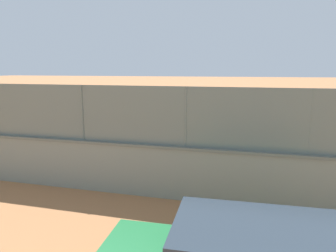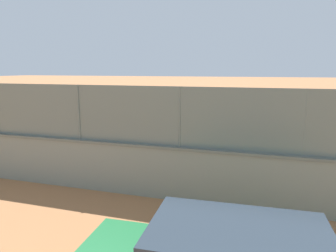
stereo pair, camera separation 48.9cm
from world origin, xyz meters
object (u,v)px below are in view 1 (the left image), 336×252
player_at_service_line (192,112)px  courtside_bench (329,174)px  sports_ball (196,154)px  player_baseline_waiting (240,147)px  player_foreground_swinging (86,125)px

player_at_service_line → courtside_bench: player_at_service_line is taller
sports_ball → courtside_bench: size_ratio=0.05×
sports_ball → courtside_bench: bearing=-169.4°
player_baseline_waiting → courtside_bench: bearing=167.8°
player_baseline_waiting → player_at_service_line: (3.27, -8.40, -0.03)m
courtside_bench → player_at_service_line: bearing=-56.1°
player_foreground_swinging → player_baseline_waiting: bearing=157.8°
player_baseline_waiting → sports_ball: size_ratio=20.20×
player_at_service_line → sports_ball: (-1.93, 9.78, 0.06)m
courtside_bench → player_baseline_waiting: bearing=-12.2°
player_baseline_waiting → player_at_service_line: size_ratio=1.03×
player_baseline_waiting → sports_ball: bearing=45.6°
player_baseline_waiting → courtside_bench: size_ratio=1.05×
player_foreground_swinging → sports_ball: 7.99m
player_baseline_waiting → courtside_bench: player_baseline_waiting is taller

